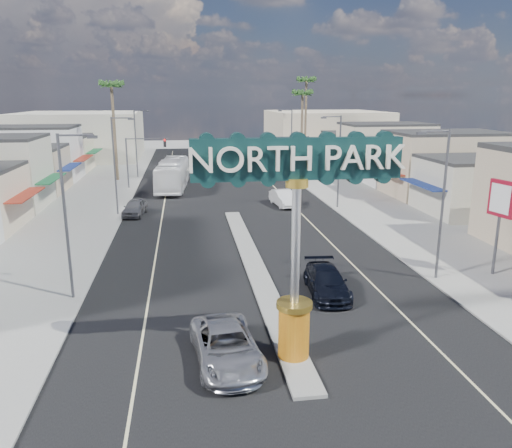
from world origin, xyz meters
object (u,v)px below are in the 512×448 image
object	(u,v)px
gateway_sign	(296,224)
palm_left_far	(112,90)
streetlight_r_near	(441,198)
car_parked_left	(135,208)
streetlight_r_mid	(338,157)
streetlight_r_far	(290,138)
car_parked_right	(283,198)
suv_right	(327,282)
traffic_signal_left	(142,153)
suv_left	(226,346)
streetlight_l_mid	(116,161)
bank_pylon_sign	(501,204)
palm_right_mid	(303,97)
city_bus	(173,174)
palm_right_far	(306,85)
streetlight_l_near	(68,209)
streetlight_l_far	(137,140)
traffic_signal_right	(294,150)

from	to	relation	value
gateway_sign	palm_left_far	bearing A→B (deg)	105.15
streetlight_r_near	car_parked_left	size ratio (longest dim) A/B	2.05
gateway_sign	streetlight_r_mid	xyz separation A→B (m)	(10.43, 28.02, -0.86)
streetlight_r_far	car_parked_right	size ratio (longest dim) A/B	1.85
gateway_sign	suv_right	bearing A→B (deg)	63.43
traffic_signal_left	suv_left	distance (m)	42.52
streetlight_r_far	streetlight_l_mid	bearing A→B (deg)	-133.48
traffic_signal_left	car_parked_right	bearing A→B (deg)	-39.68
gateway_sign	bank_pylon_sign	size ratio (longest dim) A/B	1.56
streetlight_r_mid	car_parked_left	bearing A→B (deg)	-179.11
palm_right_mid	city_bus	xyz separation A→B (m)	(-18.71, -12.98, -8.85)
streetlight_r_mid	city_bus	size ratio (longest dim) A/B	0.72
suv_right	streetlight_r_far	bearing A→B (deg)	85.23
streetlight_r_near	palm_right_far	bearing A→B (deg)	84.98
streetlight_r_far	bank_pylon_sign	distance (m)	42.06
streetlight_l_near	palm_right_far	bearing A→B (deg)	63.94
gateway_sign	palm_right_mid	world-z (taller)	palm_right_mid
bank_pylon_sign	traffic_signal_left	bearing A→B (deg)	113.13
car_parked_left	city_bus	world-z (taller)	city_bus
gateway_sign	bank_pylon_sign	world-z (taller)	gateway_sign
streetlight_l_far	streetlight_r_near	bearing A→B (deg)	-63.58
traffic_signal_left	palm_left_far	bearing A→B (deg)	122.43
suv_left	streetlight_r_mid	bearing A→B (deg)	59.14
streetlight_r_mid	streetlight_l_near	bearing A→B (deg)	-136.21
streetlight_l_near	streetlight_r_near	distance (m)	20.87
city_bus	suv_left	bearing A→B (deg)	-81.26
streetlight_l_far	palm_left_far	distance (m)	7.21
city_bus	car_parked_left	bearing A→B (deg)	-99.15
streetlight_l_mid	palm_right_far	xyz separation A→B (m)	(25.43, 32.00, 7.32)
suv_right	city_bus	size ratio (longest dim) A/B	0.41
suv_left	car_parked_right	world-z (taller)	car_parked_right
streetlight_l_far	streetlight_r_mid	xyz separation A→B (m)	(20.87, -22.00, 0.00)
gateway_sign	palm_left_far	xyz separation A→B (m)	(-13.00, 48.02, 5.57)
streetlight_l_near	city_bus	bearing A→B (deg)	81.86
streetlight_l_near	streetlight_r_mid	distance (m)	28.90
bank_pylon_sign	streetlight_l_far	bearing A→B (deg)	108.95
streetlight_r_mid	car_parked_right	bearing A→B (deg)	159.82
streetlight_l_near	bank_pylon_sign	bearing A→B (deg)	0.29
palm_left_far	bank_pylon_sign	xyz separation A→B (m)	(27.41, -39.87, -6.95)
car_parked_right	streetlight_r_mid	bearing A→B (deg)	-27.32
streetlight_r_near	city_bus	world-z (taller)	streetlight_r_near
traffic_signal_right	streetlight_r_near	size ratio (longest dim) A/B	0.67
suv_right	streetlight_l_far	bearing A→B (deg)	112.19
palm_right_far	city_bus	distance (m)	30.04
traffic_signal_right	streetlight_l_far	xyz separation A→B (m)	(-19.62, 8.01, 0.79)
traffic_signal_right	bank_pylon_sign	xyz separation A→B (m)	(5.22, -33.87, 0.27)
suv_right	traffic_signal_right	bearing A→B (deg)	85.14
streetlight_l_near	car_parked_right	size ratio (longest dim) A/B	1.85
streetlight_r_mid	palm_right_mid	size ratio (longest dim) A/B	0.74
traffic_signal_right	car_parked_right	distance (m)	13.19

